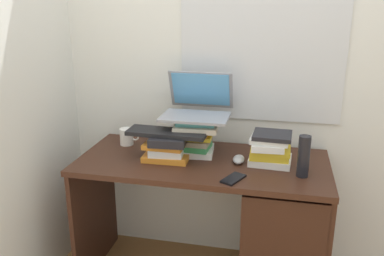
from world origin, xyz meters
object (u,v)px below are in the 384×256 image
object	(u,v)px
laptop	(198,105)
book_stack_tall	(194,137)
cell_phone	(233,179)
book_stack_keyboard_riser	(167,147)
mug	(127,137)
water_bottle	(304,156)
keyboard	(167,133)
book_stack_side	(270,149)
desk	(262,225)
computer_mouse	(239,159)

from	to	relation	value
laptop	book_stack_tall	bearing A→B (deg)	-93.84
book_stack_tall	cell_phone	xyz separation A→B (m)	(0.25, -0.28, -0.10)
laptop	cell_phone	distance (m)	0.50
book_stack_keyboard_riser	laptop	distance (m)	0.29
mug	cell_phone	xyz separation A→B (m)	(0.67, -0.35, -0.04)
book_stack_tall	water_bottle	bearing A→B (deg)	-16.28
keyboard	water_bottle	distance (m)	0.70
book_stack_side	book_stack_keyboard_riser	bearing A→B (deg)	-174.94
book_stack_keyboard_riser	desk	bearing A→B (deg)	0.22
desk	keyboard	size ratio (longest dim) A/B	3.14
book_stack_tall	computer_mouse	xyz separation A→B (m)	(0.25, -0.06, -0.08)
desk	water_bottle	size ratio (longest dim) A/B	6.43
desk	laptop	world-z (taller)	laptop
keyboard	water_bottle	xyz separation A→B (m)	(0.70, -0.08, -0.04)
book_stack_keyboard_riser	cell_phone	xyz separation A→B (m)	(0.38, -0.19, -0.06)
laptop	water_bottle	bearing A→B (deg)	-22.53
desk	cell_phone	distance (m)	0.42
book_stack_side	mug	bearing A→B (deg)	171.95
keyboard	computer_mouse	world-z (taller)	keyboard
computer_mouse	mug	world-z (taller)	mug
book_stack_keyboard_riser	computer_mouse	xyz separation A→B (m)	(0.38, 0.03, -0.05)
book_stack_tall	cell_phone	distance (m)	0.39
mug	book_stack_side	bearing A→B (deg)	-8.05
laptop	keyboard	bearing A→B (deg)	-129.50
keyboard	book_stack_tall	bearing A→B (deg)	37.54
water_bottle	keyboard	bearing A→B (deg)	173.78
laptop	mug	world-z (taller)	laptop
laptop	cell_phone	world-z (taller)	laptop
book_stack_side	computer_mouse	size ratio (longest dim) A/B	2.12
book_stack_keyboard_riser	mug	xyz separation A→B (m)	(-0.29, 0.16, -0.02)
book_stack_tall	water_bottle	xyz separation A→B (m)	(0.57, -0.17, 0.00)
book_stack_tall	mug	world-z (taller)	book_stack_tall
book_stack_tall	book_stack_side	world-z (taller)	book_stack_tall
book_stack_side	laptop	size ratio (longest dim) A/B	0.62
desk	keyboard	distance (m)	0.71
computer_mouse	book_stack_side	bearing A→B (deg)	6.15
book_stack_side	water_bottle	distance (m)	0.20
book_stack_tall	cell_phone	size ratio (longest dim) A/B	1.89
book_stack_keyboard_riser	keyboard	distance (m)	0.08
desk	water_bottle	xyz separation A→B (m)	(0.18, -0.08, 0.44)
book_stack_side	water_bottle	xyz separation A→B (m)	(0.16, -0.12, 0.02)
keyboard	book_stack_side	bearing A→B (deg)	6.68
book_stack_tall	water_bottle	size ratio (longest dim) A/B	1.25
mug	computer_mouse	bearing A→B (deg)	-11.30
laptop	mug	distance (m)	0.47
book_stack_tall	water_bottle	distance (m)	0.59
book_stack_keyboard_riser	book_stack_side	world-z (taller)	book_stack_side
desk	book_stack_keyboard_riser	xyz separation A→B (m)	(-0.52, -0.00, 0.40)
keyboard	water_bottle	bearing A→B (deg)	-4.36
computer_mouse	cell_phone	bearing A→B (deg)	-90.33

